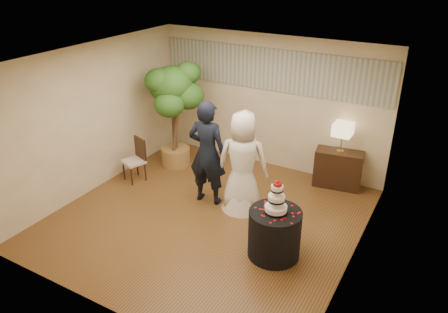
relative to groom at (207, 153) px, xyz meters
The scene contains 15 objects.
floor 1.15m from the groom, 58.99° to the right, with size 5.00×5.00×0.00m, color brown.
ceiling 1.91m from the groom, 58.99° to the right, with size 5.00×5.00×0.00m, color white.
wall_back 2.06m from the groom, 81.32° to the left, with size 5.00×0.06×2.80m, color beige.
wall_front 3.05m from the groom, 84.22° to the right, with size 5.00×0.06×2.80m, color beige.
wall_left 2.29m from the groom, 167.01° to the right, with size 0.06×5.00×2.80m, color beige.
wall_right 2.88m from the groom, 10.24° to the right, with size 0.06×5.00×2.80m, color beige.
mural_border 2.29m from the groom, 81.23° to the left, with size 4.90×0.02×0.85m, color #9DA192.
groom is the anchor object (origin of this frame).
bride 0.68m from the groom, ahead, with size 0.91×0.75×1.86m, color white.
cake_table 2.03m from the groom, 27.09° to the right, with size 0.80×0.80×0.77m, color black.
wedding_cake 1.94m from the groom, 27.09° to the right, with size 0.34×0.34×0.53m, color white, non-canonical shape.
console 2.67m from the groom, 41.90° to the left, with size 0.91×0.40×0.76m, color black.
table_lamp 2.61m from the groom, 41.90° to the left, with size 0.35×0.35×0.58m, color beige, non-canonical shape.
ficus_tree 1.71m from the groom, 145.99° to the left, with size 1.10×1.10×2.30m, color #2C5B1C, non-canonical shape.
side_chair 1.80m from the groom, behind, with size 0.41×0.43×0.89m, color black, non-canonical shape.
Camera 1 is at (3.46, -5.51, 4.28)m, focal length 35.00 mm.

